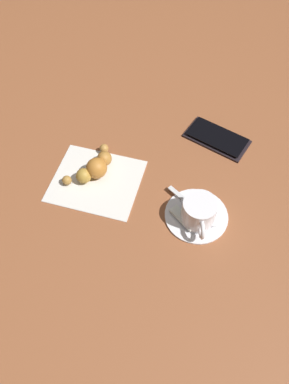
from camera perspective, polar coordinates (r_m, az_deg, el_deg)
ground_plane at (r=0.73m, az=-0.14°, el=-1.23°), size 1.80×1.80×0.00m
saucer at (r=0.71m, az=8.19°, el=-3.77°), size 0.12×0.12×0.01m
espresso_cup at (r=0.68m, az=8.65°, el=-3.13°), size 0.06×0.09×0.05m
teaspoon at (r=0.71m, az=8.80°, el=-3.25°), size 0.12×0.07×0.01m
sugar_packet at (r=0.69m, az=6.15°, el=-4.12°), size 0.06×0.05×0.01m
napkin at (r=0.76m, az=-7.66°, el=1.81°), size 0.19×0.17×0.00m
croissant at (r=0.75m, az=-7.95°, el=3.86°), size 0.09×0.13×0.04m
cell_phone at (r=0.84m, az=11.44°, el=8.41°), size 0.15×0.10×0.01m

